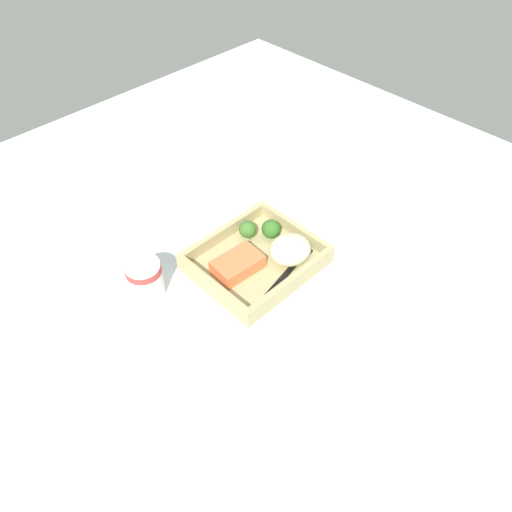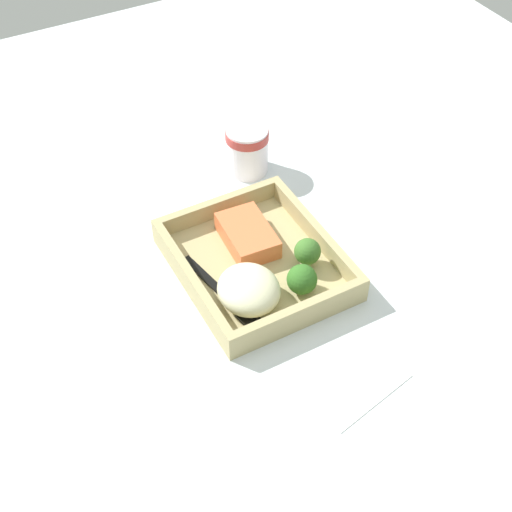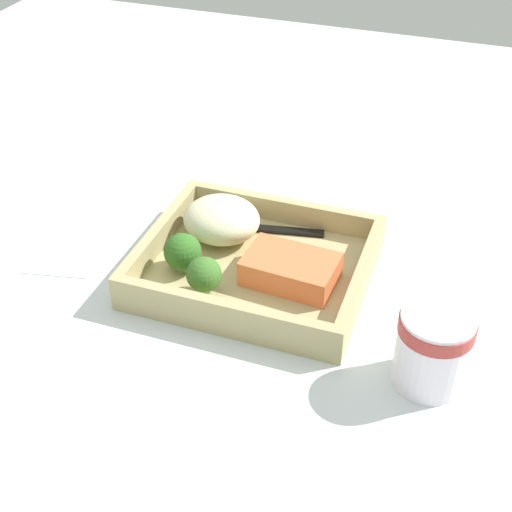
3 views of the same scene
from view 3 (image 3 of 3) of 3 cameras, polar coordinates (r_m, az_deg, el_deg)
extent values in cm
cube|color=silver|center=(78.73, 0.00, -2.15)|extent=(160.00, 160.00, 2.00)
cube|color=tan|center=(77.73, 0.00, -1.24)|extent=(24.17, 20.55, 1.20)
cube|color=tan|center=(84.01, 2.20, 3.71)|extent=(24.17, 1.20, 2.85)
cube|color=tan|center=(69.50, -2.66, -4.58)|extent=(24.17, 1.20, 2.85)
cube|color=tan|center=(74.27, 8.39, -1.82)|extent=(1.20, 18.15, 2.85)
cube|color=tan|center=(80.30, -7.75, 1.60)|extent=(1.20, 18.15, 2.85)
cube|color=#EC7041|center=(74.79, 2.78, -1.07)|extent=(9.99, 6.85, 2.88)
ellipsoid|color=beige|center=(80.70, -2.77, 2.94)|extent=(8.75, 8.06, 4.72)
cylinder|color=#85A067|center=(73.53, -4.13, -2.57)|extent=(1.39, 1.39, 1.56)
sphere|color=#3C6E29|center=(72.41, -4.19, -1.48)|extent=(3.67, 3.67, 3.67)
cylinder|color=#7A995B|center=(77.16, -5.81, -0.68)|extent=(1.54, 1.54, 1.16)
sphere|color=#316722|center=(76.14, -5.89, 0.33)|extent=(4.06, 4.06, 4.06)
cube|color=black|center=(82.74, 1.18, 2.14)|extent=(12.38, 3.43, 0.44)
cube|color=black|center=(83.90, -4.18, 2.59)|extent=(3.76, 2.80, 0.44)
cylinder|color=white|center=(65.84, 13.93, -7.24)|extent=(6.56, 6.56, 7.86)
cylinder|color=#B23833|center=(63.96, 14.30, -5.42)|extent=(6.75, 6.75, 1.41)
cube|color=white|center=(85.53, -14.47, 1.05)|extent=(9.96, 13.64, 0.24)
camera|label=1|loc=(1.14, 47.15, 41.33)|focal=35.00mm
camera|label=2|loc=(1.22, -31.19, 44.54)|focal=50.00mm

